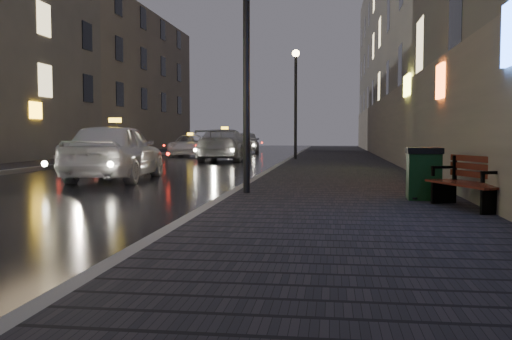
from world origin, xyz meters
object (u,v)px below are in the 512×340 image
Objects in this scene: taxi_mid at (225,145)px; taxi_near at (116,151)px; taxi_far at (190,146)px; car_far at (246,142)px; trash_bin at (424,173)px; lamp_near at (246,32)px; car_left_mid at (102,148)px; bench at (471,182)px; lamp_far at (296,90)px.

taxi_near is at bearing 84.79° from taxi_mid.
taxi_mid reaches higher than taxi_far.
taxi_far is 6.32m from car_far.
lamp_near is at bearing 170.46° from trash_bin.
taxi_mid reaches higher than car_left_mid.
bench is 10.80m from taxi_near.
lamp_near is at bearing 101.31° from taxi_mid.
trash_bin is 16.15m from car_left_mid.
taxi_near is 1.06× the size of car_left_mid.
taxi_far is (-6.90, 22.50, -2.84)m from lamp_near.
taxi_far is at bearing 136.72° from lamp_far.
car_far is (-8.32, 30.20, 0.18)m from bench.
taxi_far is at bearing 116.16° from trash_bin.
taxi_near is 23.77m from car_far.
bench is at bearing 111.33° from taxi_mid.
lamp_near is 28.69m from car_far.
car_far is (0.35, 23.77, -0.09)m from taxi_near.
lamp_near is at bearing 133.38° from bench.
lamp_far is 1.17× the size of car_far.
lamp_far is 0.96× the size of taxi_mid.
lamp_near reaches higher than taxi_mid.
taxi_near is at bearing 122.53° from bench.
car_far is at bearing 84.48° from bench.
lamp_near is 1.17× the size of car_far.
trash_bin is 0.18× the size of taxi_mid.
bench is 1.85× the size of trash_bin.
car_left_mid is at bearing -68.82° from taxi_near.
car_left_mid reaches higher than taxi_far.
car_left_mid is 7.27m from taxi_mid.
bench is at bearing 97.67° from car_far.
taxi_far is at bearing 57.58° from car_far.
taxi_far reaches higher than bench.
lamp_far is at bearing 90.00° from lamp_near.
taxi_mid reaches higher than trash_bin.
lamp_near is 1.13× the size of taxi_far.
lamp_far is 1.05× the size of taxi_near.
taxi_near is at bearing -86.82° from taxi_far.
bench is 0.39× the size of taxi_far.
taxi_mid reaches higher than bench.
lamp_near is 2.93× the size of bench.
trash_bin is 25.43m from taxi_far.
lamp_near is at bearing -51.01° from car_left_mid.
lamp_far is 12.69m from taxi_near.
lamp_near is 1.05× the size of taxi_near.
car_left_mid is at bearing -98.07° from taxi_far.
lamp_near is 17.57m from taxi_mid.
taxi_far is at bearing -60.77° from taxi_mid.
lamp_far is 2.93× the size of bench.
taxi_mid is (-3.68, 0.96, -2.69)m from lamp_far.
taxi_near reaches higher than bench.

